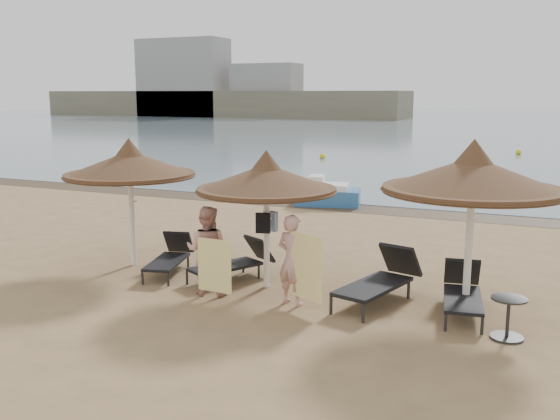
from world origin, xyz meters
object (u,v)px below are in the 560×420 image
(palapa_center, at_px, (266,179))
(person_left, at_px, (207,243))
(palapa_left, at_px, (130,165))
(lounger_near_left, at_px, (236,261))
(palapa_right, at_px, (473,176))
(pedal_boat, at_px, (327,194))
(lounger_near_right, at_px, (381,278))
(lounger_far_right, at_px, (463,291))
(person_right, at_px, (292,253))
(lounger_far_left, at_px, (170,256))
(side_table, at_px, (508,319))

(palapa_center, distance_m, person_left, 1.63)
(palapa_left, bearing_deg, lounger_near_left, -0.28)
(palapa_right, height_order, pedal_boat, palapa_right)
(lounger_near_right, relative_size, pedal_boat, 0.95)
(lounger_far_right, xyz_separation_m, pedal_boat, (-5.58, 8.87, -0.00))
(person_left, xyz_separation_m, person_right, (1.66, 0.09, -0.02))
(palapa_right, xyz_separation_m, lounger_near_left, (-4.49, 0.18, -1.99))
(person_left, bearing_deg, lounger_near_left, -102.04)
(lounger_near_right, bearing_deg, lounger_far_right, 15.43)
(palapa_right, bearing_deg, lounger_far_right, 156.04)
(lounger_far_left, relative_size, pedal_boat, 0.78)
(lounger_far_right, bearing_deg, person_left, -177.95)
(palapa_center, height_order, person_left, palapa_center)
(palapa_center, distance_m, palapa_right, 3.70)
(palapa_center, relative_size, side_table, 4.12)
(side_table, xyz_separation_m, pedal_boat, (-6.37, 9.80, 0.06))
(lounger_near_right, xyz_separation_m, lounger_far_right, (1.41, 0.01, -0.06))
(lounger_far_left, bearing_deg, palapa_center, -17.54)
(side_table, distance_m, pedal_boat, 11.69)
(lounger_far_left, height_order, lounger_far_right, lounger_far_right)
(lounger_far_right, bearing_deg, person_right, -173.23)
(lounger_near_right, xyz_separation_m, person_right, (-1.39, -0.80, 0.52))
(person_left, height_order, pedal_boat, person_left)
(lounger_near_left, relative_size, person_left, 0.96)
(palapa_center, relative_size, palapa_right, 0.89)
(palapa_center, bearing_deg, palapa_left, 175.81)
(person_left, bearing_deg, palapa_center, -145.58)
(palapa_center, relative_size, lounger_near_right, 1.21)
(lounger_near_left, bearing_deg, lounger_far_right, 25.44)
(palapa_left, xyz_separation_m, lounger_near_left, (2.50, -0.01, -1.83))
(palapa_left, height_order, lounger_far_right, palapa_left)
(side_table, bearing_deg, lounger_far_left, 171.82)
(palapa_left, relative_size, side_table, 4.29)
(lounger_near_right, height_order, person_right, person_right)
(lounger_near_right, bearing_deg, palapa_center, -163.56)
(lounger_far_left, height_order, side_table, lounger_far_left)
(lounger_near_right, bearing_deg, lounger_near_left, -168.30)
(person_right, bearing_deg, side_table, -167.55)
(palapa_right, distance_m, pedal_boat, 10.72)
(palapa_center, xyz_separation_m, lounger_near_left, (-0.80, 0.23, -1.74))
(lounger_near_left, xyz_separation_m, person_left, (-0.03, -1.05, 0.60))
(person_right, relative_size, pedal_boat, 0.81)
(palapa_left, relative_size, person_right, 1.48)
(lounger_near_left, xyz_separation_m, person_right, (1.63, -0.96, 0.58))
(palapa_right, xyz_separation_m, lounger_far_left, (-5.95, 0.05, -2.00))
(palapa_right, bearing_deg, pedal_boat, 122.39)
(palapa_left, distance_m, lounger_far_left, 2.12)
(palapa_right, relative_size, lounger_near_right, 1.35)
(person_left, bearing_deg, pedal_boat, -94.02)
(palapa_right, distance_m, person_left, 4.81)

